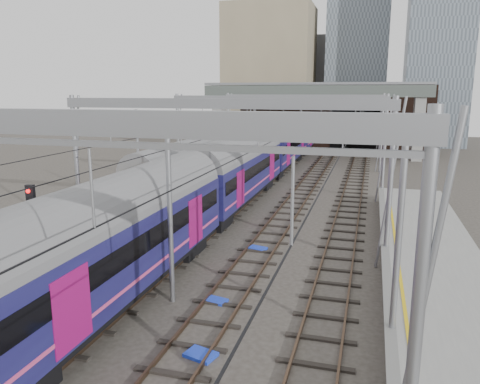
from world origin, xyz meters
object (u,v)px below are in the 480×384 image
(signal_near_left, at_px, (36,226))
(relay_cabinet, at_px, (22,300))
(signal_near_centre, at_px, (74,260))
(train_second, at_px, (240,148))
(train_main, at_px, (265,154))

(signal_near_left, bearing_deg, relay_cabinet, -79.19)
(signal_near_centre, xyz_separation_m, relay_cabinet, (-2.98, 0.86, -2.18))
(train_second, relative_size, relay_cabinet, 36.85)
(signal_near_left, xyz_separation_m, relay_cabinet, (0.65, -1.83, -2.31))
(signal_near_left, height_order, relay_cabinet, signal_near_left)
(train_main, distance_m, relay_cabinet, 28.04)
(train_main, distance_m, signal_near_left, 26.22)
(train_second, height_order, signal_near_left, train_second)
(signal_near_centre, bearing_deg, train_second, 100.48)
(signal_near_left, bearing_deg, train_second, 82.16)
(train_second, xyz_separation_m, relay_cabinet, (1.18, -33.78, -1.78))
(signal_near_left, height_order, signal_near_centre, signal_near_left)
(signal_near_centre, distance_m, relay_cabinet, 3.79)
(train_main, bearing_deg, signal_near_left, -97.60)
(train_second, bearing_deg, signal_near_left, -89.05)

